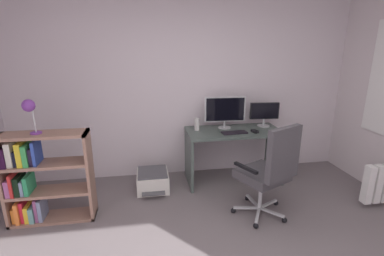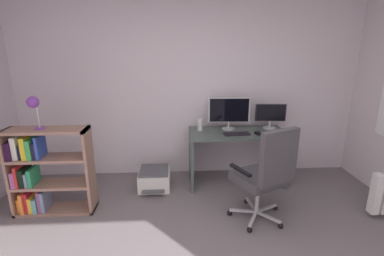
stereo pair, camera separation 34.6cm
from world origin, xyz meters
name	(u,v)px [view 2 (the right image)]	position (x,y,z in m)	size (l,w,h in m)	color
wall_back	(189,81)	(0.00, 2.42, 1.39)	(4.90, 0.10, 2.78)	silver
desk	(237,146)	(0.64, 1.98, 0.54)	(1.32, 0.63, 0.75)	#47534D
monitor_main	(229,111)	(0.53, 2.11, 1.02)	(0.58, 0.18, 0.45)	#B2B5B7
monitor_secondary	(270,114)	(1.13, 2.11, 0.96)	(0.42, 0.18, 0.35)	#B2B5B7
keyboard	(237,134)	(0.60, 1.84, 0.76)	(0.34, 0.13, 0.02)	black
computer_mouse	(258,133)	(0.88, 1.83, 0.77)	(0.06, 0.10, 0.03)	black
desktop_speaker	(200,125)	(0.13, 2.06, 0.84)	(0.07, 0.07, 0.17)	silver
office_chair	(266,172)	(0.73, 1.00, 0.60)	(0.65, 0.69, 1.11)	#B7BABC
bookshelf	(42,172)	(-1.74, 1.37, 0.50)	(0.90, 0.28, 1.01)	#8F6857
desk_lamp	(33,105)	(-1.71, 1.38, 1.28)	(0.15, 0.13, 0.36)	#743695
printer	(154,178)	(-0.51, 1.89, 0.13)	(0.42, 0.53, 0.26)	silver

